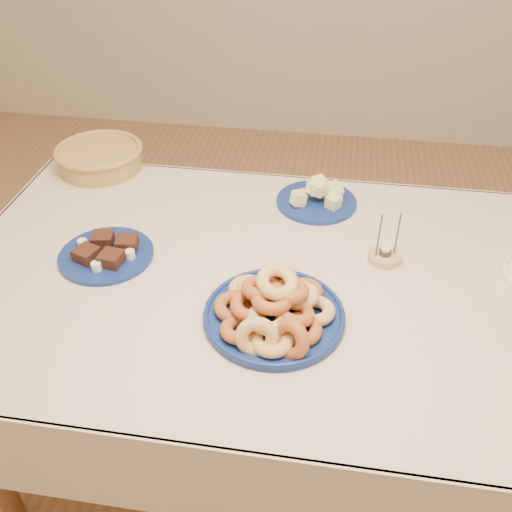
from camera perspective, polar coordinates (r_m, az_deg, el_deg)
name	(u,v)px	position (r m, az deg, el deg)	size (l,w,h in m)	color
ground	(258,439)	(2.11, 0.23, -17.80)	(5.00, 5.00, 0.00)	#946946
dining_table	(259,303)	(1.62, 0.28, -4.72)	(1.71, 1.11, 0.75)	brown
donut_platter	(274,308)	(1.39, 1.84, -5.25)	(0.37, 0.37, 0.16)	navy
melon_plate	(319,197)	(1.84, 6.32, 5.92)	(0.33, 0.33, 0.09)	navy
brownie_plate	(106,253)	(1.66, -14.73, 0.30)	(0.28, 0.28, 0.05)	navy
wicker_basket	(100,157)	(2.11, -15.38, 9.53)	(0.38, 0.38, 0.08)	olive
candle_holder	(385,256)	(1.63, 12.74, 0.00)	(0.12, 0.12, 0.15)	tan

